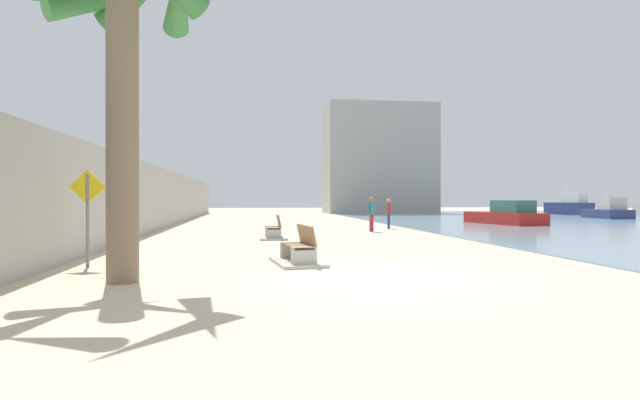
# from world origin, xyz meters

# --- Properties ---
(ground_plane) EXTENTS (120.00, 120.00, 0.00)m
(ground_plane) POSITION_xyz_m (0.00, 18.00, 0.00)
(ground_plane) COLOR beige
(seawall) EXTENTS (0.80, 64.00, 3.27)m
(seawall) POSITION_xyz_m (-7.50, 18.00, 1.63)
(seawall) COLOR #ADAAA3
(seawall) RESTS_ON ground
(palm_tree) EXTENTS (3.54, 3.61, 7.01)m
(palm_tree) POSITION_xyz_m (-5.02, 0.24, 4.92)
(palm_tree) COLOR #7A6651
(palm_tree) RESTS_ON ground
(bench_near) EXTENTS (1.36, 2.22, 0.98)m
(bench_near) POSITION_xyz_m (-1.30, 2.54, 0.23)
(bench_near) COLOR #ADAAA3
(bench_near) RESTS_ON ground
(bench_far) EXTENTS (1.12, 2.11, 0.98)m
(bench_far) POSITION_xyz_m (-1.54, 10.77, 0.23)
(bench_far) COLOR #ADAAA3
(bench_far) RESTS_ON ground
(person_walking) EXTENTS (0.45, 0.35, 1.72)m
(person_walking) POSITION_xyz_m (3.47, 14.64, 1.00)
(person_walking) COLOR #B22D33
(person_walking) RESTS_ON ground
(person_standing) EXTENTS (0.29, 0.50, 1.63)m
(person_standing) POSITION_xyz_m (4.91, 16.73, 0.95)
(person_standing) COLOR navy
(person_standing) RESTS_ON ground
(boat_mid_bay) EXTENTS (3.13, 5.91, 1.48)m
(boat_mid_bay) POSITION_xyz_m (13.42, 20.21, 0.58)
(boat_mid_bay) COLOR red
(boat_mid_bay) RESTS_ON water_bay
(boat_nearest) EXTENTS (2.20, 5.35, 5.70)m
(boat_nearest) POSITION_xyz_m (28.45, 36.49, 0.89)
(boat_nearest) COLOR navy
(boat_nearest) RESTS_ON water_bay
(boat_distant) EXTENTS (2.40, 4.20, 5.92)m
(boat_distant) POSITION_xyz_m (26.04, 27.71, 0.67)
(boat_distant) COLOR navy
(boat_distant) RESTS_ON water_bay
(pedestrian_sign) EXTENTS (0.85, 0.08, 2.35)m
(pedestrian_sign) POSITION_xyz_m (-6.38, 2.62, 1.46)
(pedestrian_sign) COLOR slate
(pedestrian_sign) RESTS_ON ground
(harbor_building) EXTENTS (12.00, 6.00, 11.97)m
(harbor_building) POSITION_xyz_m (11.83, 46.00, 5.99)
(harbor_building) COLOR #9E9E99
(harbor_building) RESTS_ON ground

